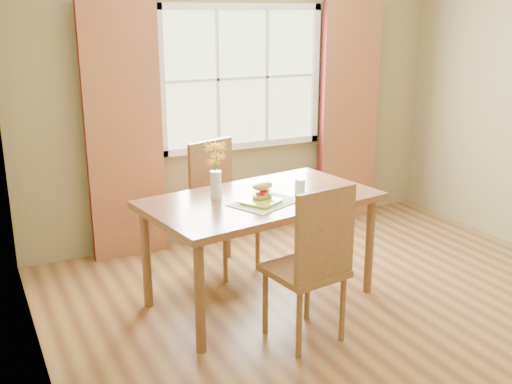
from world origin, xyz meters
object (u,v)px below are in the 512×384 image
object	(u,v)px
chair_near	(314,260)
chair_far	(219,200)
dining_table	(261,208)
flower_vase	(216,165)
croissant_sandwich	(263,191)
water_glass	(300,187)

from	to	relation	value
chair_near	chair_far	distance (m)	1.42
dining_table	flower_vase	world-z (taller)	flower_vase
croissant_sandwich	dining_table	bearing A→B (deg)	50.07
chair_far	water_glass	bearing A→B (deg)	-85.72
chair_near	croissant_sandwich	size ratio (longest dim) A/B	5.39
dining_table	chair_far	world-z (taller)	chair_far
chair_far	croissant_sandwich	xyz separation A→B (m)	(-0.01, -0.81, 0.30)
chair_far	flower_vase	distance (m)	0.80
dining_table	water_glass	distance (m)	0.32
chair_far	croissant_sandwich	bearing A→B (deg)	-108.65
chair_far	croissant_sandwich	size ratio (longest dim) A/B	5.40
croissant_sandwich	water_glass	distance (m)	0.33
dining_table	water_glass	world-z (taller)	water_glass
dining_table	flower_vase	xyz separation A→B (m)	(-0.30, 0.12, 0.33)
chair_far	water_glass	size ratio (longest dim) A/B	9.27
chair_far	water_glass	distance (m)	0.88
chair_near	croissant_sandwich	xyz separation A→B (m)	(-0.05, 0.61, 0.30)
flower_vase	croissant_sandwich	bearing A→B (deg)	-40.44
water_glass	chair_far	bearing A→B (deg)	112.17
water_glass	flower_vase	distance (m)	0.64
chair_near	water_glass	xyz separation A→B (m)	(0.27, 0.65, 0.27)
chair_near	flower_vase	bearing A→B (deg)	102.67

